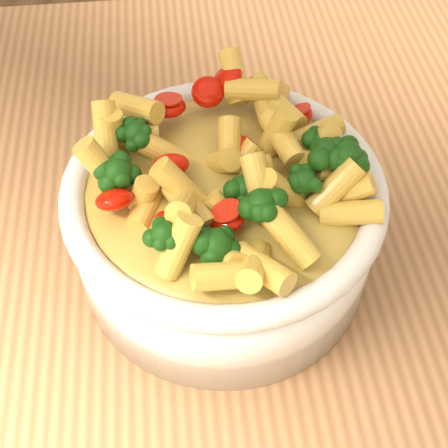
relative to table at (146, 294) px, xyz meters
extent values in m
cube|color=#AF774B|center=(0.00, 0.00, 0.08)|extent=(1.20, 0.80, 0.04)
cylinder|color=#AF774B|center=(0.55, 0.35, -0.37)|extent=(0.05, 0.05, 0.86)
cylinder|color=silver|center=(0.08, -0.04, 0.15)|extent=(0.25, 0.25, 0.10)
ellipsoid|color=silver|center=(0.08, -0.04, 0.12)|extent=(0.23, 0.23, 0.04)
torus|color=silver|center=(0.08, -0.04, 0.20)|extent=(0.25, 0.25, 0.02)
ellipsoid|color=gold|center=(0.08, -0.04, 0.20)|extent=(0.22, 0.22, 0.02)
camera|label=1|loc=(0.04, -0.36, 0.55)|focal=50.00mm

